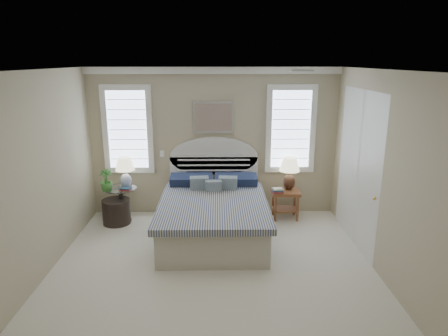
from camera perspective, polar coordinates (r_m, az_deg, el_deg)
The scene contains 21 objects.
floor at distance 5.46m, azimuth -1.64°, elevation -15.85°, with size 4.50×5.00×0.01m, color beige.
ceiling at distance 4.68m, azimuth -1.89°, elevation 13.76°, with size 4.50×5.00×0.01m, color white.
wall_back at distance 7.33m, azimuth -1.49°, elevation 3.65°, with size 4.50×0.02×2.70m, color tan.
wall_left at distance 5.43m, azimuth -26.26°, elevation -2.10°, with size 0.02×5.00×2.70m, color tan.
wall_right at distance 5.36m, azimuth 23.06°, elevation -1.92°, with size 0.02×5.00×2.70m, color tan.
crown_molding at distance 7.14m, azimuth -1.56°, elevation 13.77°, with size 4.50×0.08×0.12m, color white.
hvac_vent at distance 5.60m, azimuth 10.99°, elevation 13.53°, with size 0.30×0.20×0.02m, color #B2B2B2.
switch_plate at distance 7.43m, azimuth -8.83°, elevation 2.05°, with size 0.08×0.01×0.12m, color white.
window_left at distance 7.44m, azimuth -13.57°, elevation 5.36°, with size 0.90×0.06×1.60m, color silver.
window_right at distance 7.38m, azimuth 9.48°, elevation 5.50°, with size 0.90×0.06×1.60m, color silver.
painting at distance 7.21m, azimuth -1.51°, elevation 7.24°, with size 0.74×0.04×0.58m, color silver.
closet_door at distance 6.47m, azimuth 18.58°, elevation -0.09°, with size 0.02×1.80×2.40m, color silver.
bed at distance 6.60m, azimuth -1.51°, elevation -6.42°, with size 1.72×2.28×1.47m.
side_table_left at distance 7.36m, azimuth -14.46°, elevation -4.59°, with size 0.56×0.56×0.63m.
nightstand_right at distance 7.35m, azimuth 8.75°, elevation -4.30°, with size 0.50×0.40×0.53m.
floor_pot at distance 7.36m, azimuth -15.12°, elevation -6.03°, with size 0.48×0.48×0.44m, color black.
lamp_left at distance 7.21m, azimuth -13.94°, elevation -0.16°, with size 0.37×0.37×0.55m.
lamp_right at distance 7.31m, azimuth 9.33°, elevation -0.26°, with size 0.47×0.47×0.60m.
potted_plant at distance 7.13m, azimuth -16.49°, elevation -1.69°, with size 0.21×0.21×0.38m, color #2C6F32.
books_left at distance 7.13m, azimuth -13.88°, elevation -2.92°, with size 0.19×0.16×0.05m.
books_right at distance 7.17m, azimuth 7.68°, elevation -3.22°, with size 0.21×0.15×0.08m.
Camera 1 is at (0.08, -4.68, 2.82)m, focal length 32.00 mm.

